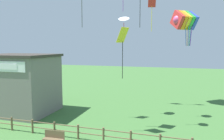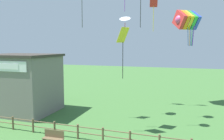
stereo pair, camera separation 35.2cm
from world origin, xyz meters
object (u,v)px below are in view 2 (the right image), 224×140
at_px(kite_white_delta, 125,19).
at_px(kite_rainbow_parafoil, 187,20).
at_px(kite_red_diamond, 154,6).
at_px(park_bench_near_fence, 53,137).
at_px(kite_yellow_diamond, 123,41).
at_px(seaside_building, 22,83).

bearing_deg(kite_white_delta, kite_rainbow_parafoil, 47.98).
bearing_deg(kite_red_diamond, kite_rainbow_parafoil, 32.27).
xyz_separation_m(park_bench_near_fence, kite_yellow_diamond, (3.47, 4.58, 6.40)).
height_order(kite_rainbow_parafoil, kite_yellow_diamond, kite_rainbow_parafoil).
xyz_separation_m(seaside_building, kite_white_delta, (9.76, 2.49, 6.15)).
xyz_separation_m(kite_white_delta, kite_red_diamond, (2.09, 3.94, 1.68)).
height_order(kite_white_delta, kite_yellow_diamond, kite_white_delta).
bearing_deg(kite_yellow_diamond, seaside_building, 174.94).
distance_m(seaside_building, kite_yellow_diamond, 11.29).
xyz_separation_m(kite_rainbow_parafoil, kite_red_diamond, (-3.39, -2.14, 1.30)).
relative_size(kite_rainbow_parafoil, kite_red_diamond, 1.09).
relative_size(kite_white_delta, kite_yellow_diamond, 0.54).
distance_m(seaside_building, park_bench_near_fence, 9.25).
bearing_deg(kite_red_diamond, park_bench_near_fence, -111.97).
distance_m(park_bench_near_fence, kite_red_diamond, 16.44).
xyz_separation_m(seaside_building, park_bench_near_fence, (7.04, -5.52, -2.38)).
relative_size(seaside_building, park_bench_near_fence, 4.56).
distance_m(park_bench_near_fence, kite_rainbow_parafoil, 18.57).
bearing_deg(kite_white_delta, kite_yellow_diamond, -77.77).
bearing_deg(seaside_building, park_bench_near_fence, -38.09).
bearing_deg(seaside_building, kite_red_diamond, 28.49).
xyz_separation_m(seaside_building, kite_rainbow_parafoil, (15.24, 8.57, 6.52)).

